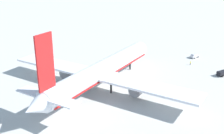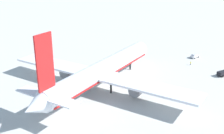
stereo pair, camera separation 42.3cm
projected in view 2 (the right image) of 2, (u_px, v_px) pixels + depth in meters
name	position (u px, v px, depth m)	size (l,w,h in m)	color
ground_plane	(103.00, 87.00, 101.42)	(600.00, 600.00, 0.00)	#B2B2AD
airliner	(101.00, 71.00, 98.06)	(70.52, 72.77, 25.48)	silver
service_van	(195.00, 56.00, 131.53)	(5.05, 3.60, 1.97)	silver
baggage_cart_2	(127.00, 49.00, 144.62)	(2.94, 2.45, 0.40)	#595B60
ground_worker_4	(191.00, 63.00, 122.41)	(0.54, 0.54, 1.65)	#3F3F47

